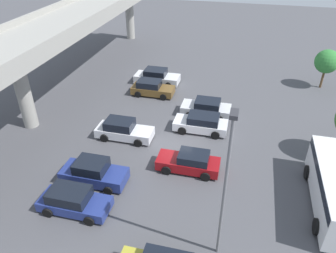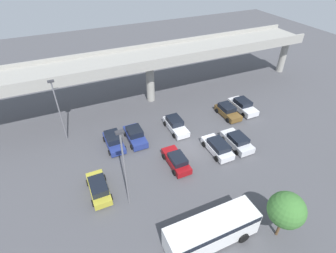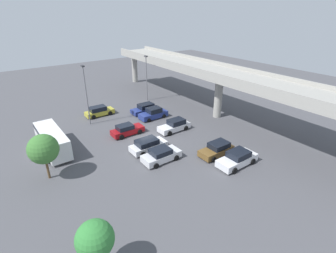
% 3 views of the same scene
% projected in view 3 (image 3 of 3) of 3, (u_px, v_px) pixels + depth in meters
% --- Properties ---
extents(ground_plane, '(112.41, 112.41, 0.00)m').
position_uv_depth(ground_plane, '(146.00, 139.00, 34.84)').
color(ground_plane, '#4C4C51').
extents(highway_overpass, '(53.68, 6.26, 7.84)m').
position_uv_depth(highway_overpass, '(220.00, 76.00, 39.19)').
color(highway_overpass, '#9E9B93').
rests_on(highway_overpass, ground_plane).
extents(parked_car_0, '(1.97, 4.51, 1.57)m').
position_uv_depth(parked_car_0, '(99.00, 111.00, 41.99)').
color(parked_car_0, gold).
rests_on(parked_car_0, ground_plane).
extents(parked_car_1, '(2.10, 4.40, 1.53)m').
position_uv_depth(parked_car_1, '(145.00, 109.00, 43.11)').
color(parked_car_1, navy).
rests_on(parked_car_1, ground_plane).
extents(parked_car_2, '(2.14, 4.49, 1.70)m').
position_uv_depth(parked_car_2, '(153.00, 113.00, 41.05)').
color(parked_car_2, navy).
rests_on(parked_car_2, ground_plane).
extents(parked_car_3, '(1.98, 4.49, 1.51)m').
position_uv_depth(parked_car_3, '(127.00, 130.00, 35.75)').
color(parked_car_3, maroon).
rests_on(parked_car_3, ground_plane).
extents(parked_car_4, '(2.06, 4.67, 1.63)m').
position_uv_depth(parked_car_4, '(175.00, 126.00, 36.93)').
color(parked_car_4, silver).
rests_on(parked_car_4, ground_plane).
extents(parked_car_5, '(2.14, 4.52, 1.54)m').
position_uv_depth(parked_car_5, '(148.00, 145.00, 31.77)').
color(parked_car_5, silver).
rests_on(parked_car_5, ground_plane).
extents(parked_car_6, '(2.21, 4.49, 1.52)m').
position_uv_depth(parked_car_6, '(161.00, 155.00, 29.71)').
color(parked_car_6, silver).
rests_on(parked_car_6, ground_plane).
extents(parked_car_7, '(2.11, 4.32, 1.54)m').
position_uv_depth(parked_car_7, '(217.00, 149.00, 30.88)').
color(parked_car_7, brown).
rests_on(parked_car_7, ground_plane).
extents(parked_car_8, '(2.24, 4.89, 1.63)m').
position_uv_depth(parked_car_8, '(237.00, 159.00, 28.93)').
color(parked_car_8, silver).
rests_on(parked_car_8, ground_plane).
extents(shuttle_bus, '(7.97, 2.66, 2.64)m').
position_uv_depth(shuttle_bus, '(52.00, 139.00, 31.36)').
color(shuttle_bus, white).
rests_on(shuttle_bus, ground_plane).
extents(lamp_post_near_aisle, '(0.70, 0.35, 8.21)m').
position_uv_depth(lamp_post_near_aisle, '(146.00, 75.00, 47.13)').
color(lamp_post_near_aisle, slate).
rests_on(lamp_post_near_aisle, ground_plane).
extents(lamp_post_mid_lot, '(0.70, 0.35, 8.77)m').
position_uv_depth(lamp_post_mid_lot, '(86.00, 91.00, 37.14)').
color(lamp_post_mid_lot, slate).
rests_on(lamp_post_mid_lot, ground_plane).
extents(tree_front_left, '(2.99, 2.99, 4.90)m').
position_uv_depth(tree_front_left, '(43.00, 149.00, 25.55)').
color(tree_front_left, brown).
rests_on(tree_front_left, ground_plane).
extents(tree_front_centre, '(2.47, 2.47, 4.19)m').
position_uv_depth(tree_front_centre, '(95.00, 239.00, 16.24)').
color(tree_front_centre, brown).
rests_on(tree_front_centre, ground_plane).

